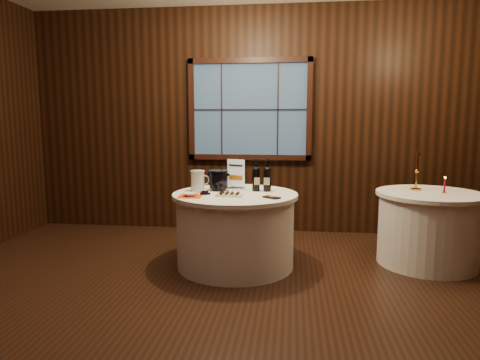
# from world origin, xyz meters

# --- Properties ---
(ground) EXTENTS (6.00, 6.00, 0.00)m
(ground) POSITION_xyz_m (0.00, 0.00, 0.00)
(ground) COLOR black
(ground) RESTS_ON ground
(back_wall) EXTENTS (6.00, 0.10, 3.00)m
(back_wall) POSITION_xyz_m (0.00, 2.48, 1.54)
(back_wall) COLOR black
(back_wall) RESTS_ON ground
(main_table) EXTENTS (1.28, 1.28, 0.77)m
(main_table) POSITION_xyz_m (0.00, 1.00, 0.39)
(main_table) COLOR white
(main_table) RESTS_ON ground
(side_table) EXTENTS (1.08, 1.08, 0.77)m
(side_table) POSITION_xyz_m (2.00, 1.30, 0.39)
(side_table) COLOR white
(side_table) RESTS_ON ground
(sign_stand) EXTENTS (0.20, 0.15, 0.33)m
(sign_stand) POSITION_xyz_m (-0.02, 1.26, 0.88)
(sign_stand) COLOR silver
(sign_stand) RESTS_ON main_table
(port_bottle_left) EXTENTS (0.08, 0.09, 0.34)m
(port_bottle_left) POSITION_xyz_m (0.20, 1.16, 0.92)
(port_bottle_left) COLOR black
(port_bottle_left) RESTS_ON main_table
(port_bottle_right) EXTENTS (0.08, 0.09, 0.34)m
(port_bottle_right) POSITION_xyz_m (0.32, 1.16, 0.92)
(port_bottle_right) COLOR black
(port_bottle_right) RESTS_ON main_table
(ice_bucket) EXTENTS (0.21, 0.21, 0.21)m
(ice_bucket) POSITION_xyz_m (-0.20, 1.16, 0.88)
(ice_bucket) COLOR black
(ice_bucket) RESTS_ON main_table
(chocolate_plate) EXTENTS (0.27, 0.19, 0.04)m
(chocolate_plate) POSITION_xyz_m (-0.03, 0.84, 0.79)
(chocolate_plate) COLOR white
(chocolate_plate) RESTS_ON main_table
(chocolate_box) EXTENTS (0.19, 0.17, 0.01)m
(chocolate_box) POSITION_xyz_m (0.38, 0.77, 0.78)
(chocolate_box) COLOR black
(chocolate_box) RESTS_ON main_table
(grape_bunch) EXTENTS (0.16, 0.06, 0.04)m
(grape_bunch) POSITION_xyz_m (-0.29, 0.87, 0.79)
(grape_bunch) COLOR black
(grape_bunch) RESTS_ON main_table
(glass_pitcher) EXTENTS (0.20, 0.15, 0.22)m
(glass_pitcher) POSITION_xyz_m (-0.41, 1.09, 0.88)
(glass_pitcher) COLOR white
(glass_pitcher) RESTS_ON main_table
(orange_napkin) EXTENTS (0.24, 0.24, 0.00)m
(orange_napkin) POSITION_xyz_m (-0.41, 0.75, 0.77)
(orange_napkin) COLOR #E54313
(orange_napkin) RESTS_ON main_table
(cracker_bowl) EXTENTS (0.18, 0.18, 0.03)m
(cracker_bowl) POSITION_xyz_m (-0.41, 0.75, 0.79)
(cracker_bowl) COLOR white
(cracker_bowl) RESTS_ON orange_napkin
(brass_candlestick) EXTENTS (0.11, 0.11, 0.40)m
(brass_candlestick) POSITION_xyz_m (1.89, 1.41, 0.92)
(brass_candlestick) COLOR gold
(brass_candlestick) RESTS_ON side_table
(red_candle) EXTENTS (0.05, 0.05, 0.17)m
(red_candle) POSITION_xyz_m (2.12, 1.25, 0.84)
(red_candle) COLOR gold
(red_candle) RESTS_ON side_table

